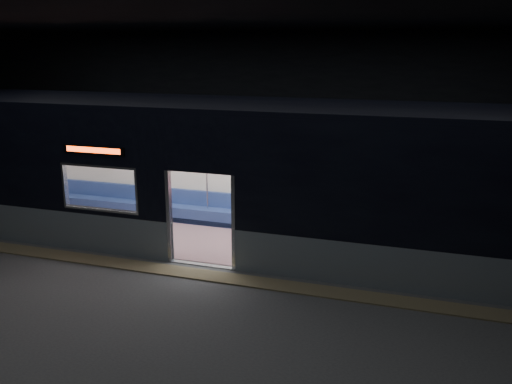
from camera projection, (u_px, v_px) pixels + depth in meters
The scene contains 7 objects.
station_floor at pixel (181, 285), 10.68m from camera, with size 24.00×14.00×0.01m, color #47494C.
station_envelope at pixel (174, 98), 9.72m from camera, with size 24.00×14.00×5.00m.
tactile_strip at pixel (193, 274), 11.18m from camera, with size 22.80×0.50×0.03m, color #8C7F59.
metro_car at pixel (226, 167), 12.53m from camera, with size 18.00×3.04×3.35m.
passenger at pixel (265, 200), 13.52m from camera, with size 0.44×0.76×1.48m.
handbag at pixel (262, 208), 13.33m from camera, with size 0.33×0.28×0.16m, color black.
transit_map at pixel (428, 184), 12.50m from camera, with size 1.04×0.03×0.68m, color white.
Camera 1 is at (4.43, -8.90, 4.57)m, focal length 38.00 mm.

